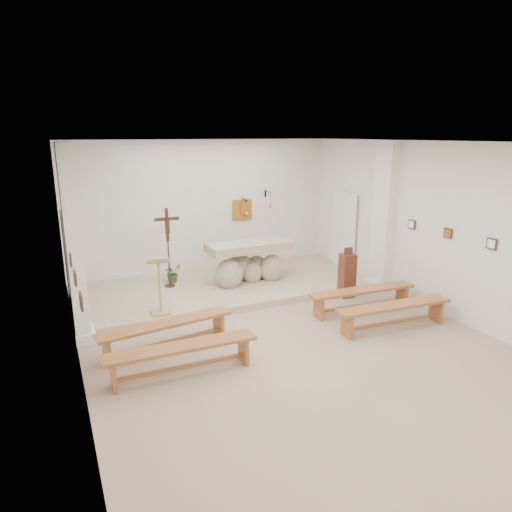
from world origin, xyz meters
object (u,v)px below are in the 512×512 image
bench_right_front (362,295)px  bench_right_second (394,310)px  bench_left_second (182,353)px  altar (248,265)px  crucifix_stand (168,242)px  lectern (160,285)px  donation_pedestal (347,275)px  bench_left_front (166,329)px

bench_right_front → bench_right_second: 0.97m
bench_left_second → bench_right_second: size_ratio=0.99×
altar → crucifix_stand: crucifix_stand is taller
bench_right_front → bench_right_second: same height
lectern → bench_left_second: (-0.21, -2.27, -0.37)m
donation_pedestal → bench_left_front: donation_pedestal is taller
donation_pedestal → bench_right_second: size_ratio=0.49×
crucifix_stand → donation_pedestal: bearing=-23.9°
donation_pedestal → bench_right_second: 1.90m
bench_left_second → bench_right_second: same height
altar → bench_left_front: size_ratio=0.86×
bench_right_second → crucifix_stand: bearing=134.8°
lectern → bench_right_second: size_ratio=0.50×
altar → bench_right_second: (1.51, -3.46, -0.18)m
lectern → bench_right_front: size_ratio=0.50×
lectern → bench_left_second: lectern is taller
lectern → bench_left_front: bearing=-90.7°
bench_left_front → bench_left_second: bearing=-97.9°
altar → bench_right_front: size_ratio=0.87×
bench_left_second → lectern: bearing=85.7°
bench_left_front → bench_left_second: same height
donation_pedestal → bench_left_front: size_ratio=0.48×
donation_pedestal → bench_left_second: (-4.42, -1.88, -0.14)m
bench_left_front → bench_left_second: size_ratio=1.01×
altar → bench_left_front: bearing=-138.7°
donation_pedestal → bench_right_second: (-0.26, -1.88, -0.14)m
donation_pedestal → bench_right_front: size_ratio=0.49×
donation_pedestal → bench_right_second: donation_pedestal is taller
altar → lectern: bearing=-155.7°
lectern → crucifix_stand: 1.76m
donation_pedestal → crucifix_stand: bearing=158.2°
crucifix_stand → donation_pedestal: size_ratio=1.60×
altar → lectern: (-2.44, -1.20, 0.19)m
altar → bench_left_second: (-2.65, -3.46, -0.18)m
donation_pedestal → bench_right_second: bearing=-91.1°
lectern → bench_right_second: (3.95, -2.27, -0.37)m
donation_pedestal → altar: bearing=145.0°
altar → bench_left_front: 3.64m
bench_right_front → bench_left_second: same height
bench_right_front → bench_left_second: size_ratio=1.01×
altar → bench_left_front: (-2.65, -2.49, -0.18)m
crucifix_stand → donation_pedestal: (3.62, -1.97, -0.71)m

